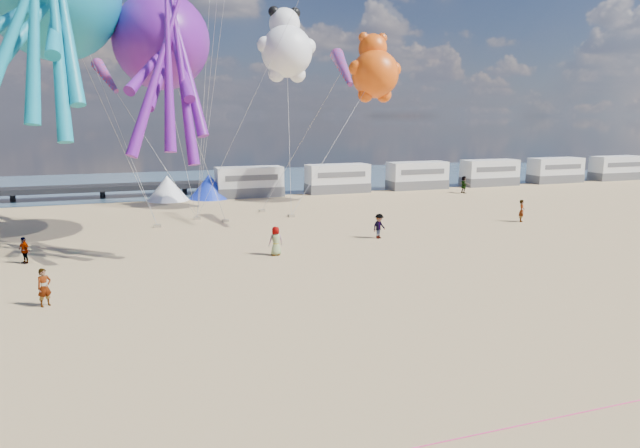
# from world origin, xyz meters

# --- Properties ---
(ground) EXTENTS (120.00, 120.00, 0.00)m
(ground) POSITION_xyz_m (0.00, 0.00, 0.00)
(ground) COLOR tan
(ground) RESTS_ON ground
(water) EXTENTS (120.00, 120.00, 0.00)m
(water) POSITION_xyz_m (0.00, 55.00, 0.02)
(water) COLOR #3C5B74
(water) RESTS_ON ground
(motorhome_0) EXTENTS (6.60, 2.50, 3.00)m
(motorhome_0) POSITION_xyz_m (6.00, 40.00, 1.50)
(motorhome_0) COLOR silver
(motorhome_0) RESTS_ON ground
(motorhome_1) EXTENTS (6.60, 2.50, 3.00)m
(motorhome_1) POSITION_xyz_m (15.50, 40.00, 1.50)
(motorhome_1) COLOR silver
(motorhome_1) RESTS_ON ground
(motorhome_2) EXTENTS (6.60, 2.50, 3.00)m
(motorhome_2) POSITION_xyz_m (25.00, 40.00, 1.50)
(motorhome_2) COLOR silver
(motorhome_2) RESTS_ON ground
(motorhome_3) EXTENTS (6.60, 2.50, 3.00)m
(motorhome_3) POSITION_xyz_m (34.50, 40.00, 1.50)
(motorhome_3) COLOR silver
(motorhome_3) RESTS_ON ground
(motorhome_4) EXTENTS (6.60, 2.50, 3.00)m
(motorhome_4) POSITION_xyz_m (44.00, 40.00, 1.50)
(motorhome_4) COLOR silver
(motorhome_4) RESTS_ON ground
(motorhome_5) EXTENTS (6.60, 2.50, 3.00)m
(motorhome_5) POSITION_xyz_m (53.50, 40.00, 1.50)
(motorhome_5) COLOR silver
(motorhome_5) RESTS_ON ground
(tent_white) EXTENTS (4.00, 4.00, 2.40)m
(tent_white) POSITION_xyz_m (-2.00, 40.00, 1.20)
(tent_white) COLOR white
(tent_white) RESTS_ON ground
(tent_blue) EXTENTS (4.00, 4.00, 2.40)m
(tent_blue) POSITION_xyz_m (2.00, 40.00, 1.20)
(tent_blue) COLOR #1933CC
(tent_blue) RESTS_ON ground
(standing_person) EXTENTS (0.73, 0.66, 1.66)m
(standing_person) POSITION_xyz_m (-9.46, 9.66, 0.83)
(standing_person) COLOR tan
(standing_person) RESTS_ON ground
(beachgoer_0) EXTENTS (0.66, 0.46, 1.71)m
(beachgoer_0) POSITION_xyz_m (2.17, 15.21, 0.85)
(beachgoer_0) COLOR #7F6659
(beachgoer_0) RESTS_ON ground
(beachgoer_2) EXTENTS (0.99, 0.90, 1.66)m
(beachgoer_2) POSITION_xyz_m (9.85, 17.49, 0.83)
(beachgoer_2) COLOR #7F6659
(beachgoer_2) RESTS_ON ground
(beachgoer_3) EXTENTS (1.06, 1.09, 1.50)m
(beachgoer_3) POSITION_xyz_m (-11.39, 17.94, 0.75)
(beachgoer_3) COLOR #7F6659
(beachgoer_3) RESTS_ON ground
(beachgoer_4) EXTENTS (0.46, 1.06, 1.80)m
(beachgoer_4) POSITION_xyz_m (27.94, 35.22, 0.90)
(beachgoer_4) COLOR #7F6659
(beachgoer_4) RESTS_ON ground
(beachgoer_5) EXTENTS (1.47, 1.47, 1.70)m
(beachgoer_5) POSITION_xyz_m (22.76, 19.41, 0.85)
(beachgoer_5) COLOR #7F6659
(beachgoer_5) RESTS_ON ground
(sandbag_a) EXTENTS (0.50, 0.35, 0.22)m
(sandbag_a) POSITION_xyz_m (-3.83, 26.31, 0.11)
(sandbag_a) COLOR gray
(sandbag_a) RESTS_ON ground
(sandbag_b) EXTENTS (0.50, 0.35, 0.22)m
(sandbag_b) POSITION_xyz_m (1.23, 26.72, 0.11)
(sandbag_b) COLOR gray
(sandbag_b) RESTS_ON ground
(sandbag_c) EXTENTS (0.50, 0.35, 0.22)m
(sandbag_c) POSITION_xyz_m (6.63, 27.22, 0.11)
(sandbag_c) COLOR gray
(sandbag_c) RESTS_ON ground
(sandbag_d) EXTENTS (0.50, 0.35, 0.22)m
(sandbag_d) POSITION_xyz_m (4.99, 30.47, 0.11)
(sandbag_d) COLOR gray
(sandbag_d) RESTS_ON ground
(sandbag_e) EXTENTS (0.50, 0.35, 0.22)m
(sandbag_e) POSITION_xyz_m (-0.69, 28.55, 0.11)
(sandbag_e) COLOR gray
(sandbag_e) RESTS_ON ground
(kite_octopus_purple) EXTENTS (6.63, 11.65, 12.54)m
(kite_octopus_purple) POSITION_xyz_m (-3.23, 22.10, 12.56)
(kite_octopus_purple) COLOR #67168E
(kite_panda) EXTENTS (6.11, 5.91, 7.11)m
(kite_panda) POSITION_xyz_m (7.19, 29.97, 13.15)
(kite_panda) COLOR white
(kite_teddy_orange) EXTENTS (6.64, 6.49, 7.24)m
(kite_teddy_orange) POSITION_xyz_m (15.81, 31.61, 11.69)
(kite_teddy_orange) COLOR #F0540D
(windsock_left) EXTENTS (3.51, 6.94, 7.00)m
(windsock_left) POSITION_xyz_m (-7.88, 27.53, 12.99)
(windsock_left) COLOR red
(windsock_mid) EXTENTS (2.04, 5.78, 5.69)m
(windsock_mid) POSITION_xyz_m (9.05, 22.17, 11.26)
(windsock_mid) COLOR red
(windsock_right) EXTENTS (2.21, 4.52, 4.46)m
(windsock_right) POSITION_xyz_m (-6.66, 27.80, 10.70)
(windsock_right) COLOR red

